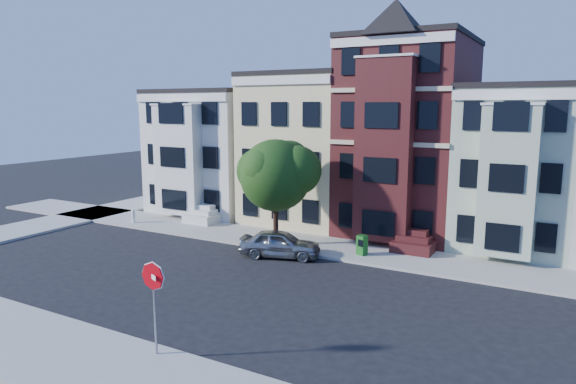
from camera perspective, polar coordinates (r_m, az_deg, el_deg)
The scene contains 11 objects.
ground at distance 21.86m, azimuth 1.84°, elevation -12.22°, with size 120.00×120.00×0.00m, color black.
far_sidewalk at distance 28.79m, azimuth 9.24°, elevation -6.77°, with size 60.00×4.00×0.15m, color #9E9B93.
house_white at distance 40.77m, azimuth -7.52°, elevation 4.40°, with size 8.00×9.00×9.00m, color silver.
house_yellow at distance 36.53m, azimuth 2.61°, elevation 4.67°, with size 7.00×9.00×10.00m, color beige.
house_brown at distance 33.91m, azimuth 13.31°, elevation 5.74°, with size 7.00×9.00×12.00m, color #401415.
house_green at distance 32.86m, azimuth 24.17°, elevation 2.42°, with size 6.00×9.00×9.00m, color #A5B69C.
street_tree at distance 29.16m, azimuth -1.39°, elevation 1.31°, with size 6.49×6.49×7.55m, color #264F17, non-canonical shape.
parked_car at distance 27.87m, azimuth -0.91°, elevation -5.76°, with size 1.76×4.37×1.49m, color gray.
newspaper_box at distance 28.10m, azimuth 8.23°, elevation -5.86°, with size 0.48×0.43×1.07m, color #18611C.
fire_hydrant at distance 36.96m, azimuth -16.79°, elevation -2.70°, with size 0.26×0.26×0.74m, color white.
stop_sign at distance 17.29m, azimuth -14.62°, elevation -11.79°, with size 0.96×0.13×3.51m, color #AC030C, non-canonical shape.
Camera 1 is at (9.31, -18.04, 8.11)m, focal length 32.00 mm.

